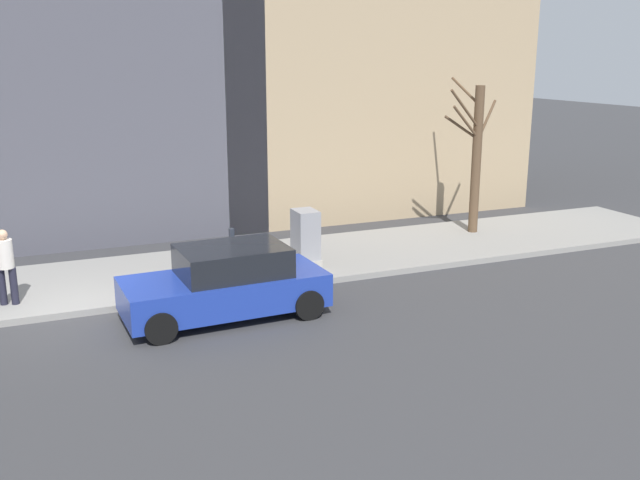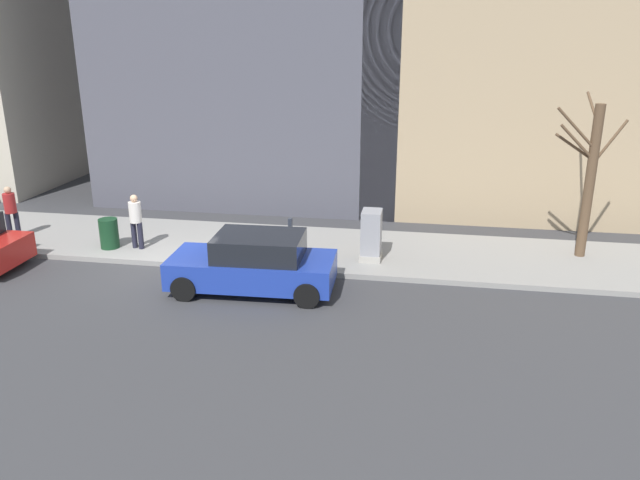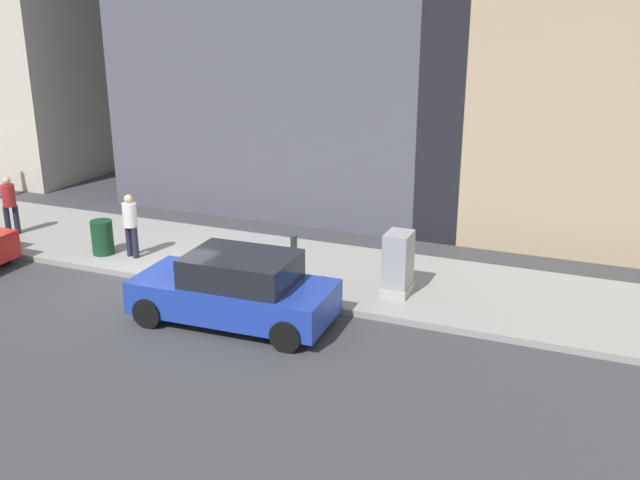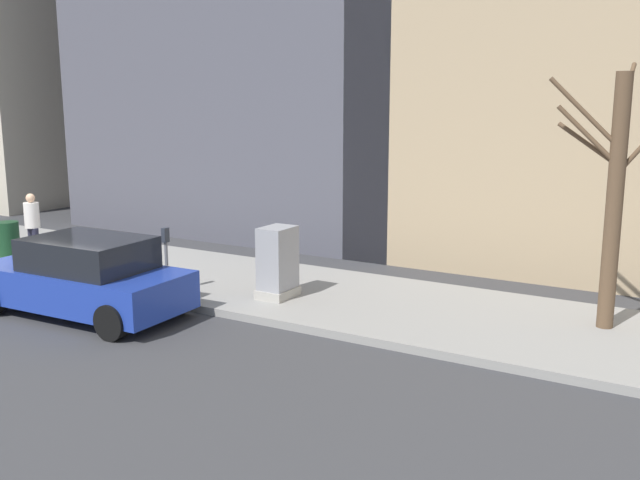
# 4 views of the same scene
# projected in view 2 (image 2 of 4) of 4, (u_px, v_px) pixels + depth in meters

# --- Properties ---
(ground_plane) EXTENTS (120.00, 120.00, 0.00)m
(ground_plane) POSITION_uv_depth(u_px,v_px,m) (165.00, 267.00, 17.76)
(ground_plane) COLOR #38383A
(sidewalk) EXTENTS (4.00, 36.00, 0.15)m
(sidewalk) POSITION_uv_depth(u_px,v_px,m) (190.00, 242.00, 19.60)
(sidewalk) COLOR gray
(sidewalk) RESTS_ON ground
(parked_car_blue) EXTENTS (2.06, 4.26, 1.52)m
(parked_car_blue) POSITION_uv_depth(u_px,v_px,m) (254.00, 264.00, 15.94)
(parked_car_blue) COLOR #1E389E
(parked_car_blue) RESTS_ON ground
(parking_meter) EXTENTS (0.14, 0.10, 1.35)m
(parking_meter) POSITION_uv_depth(u_px,v_px,m) (290.00, 236.00, 17.28)
(parking_meter) COLOR slate
(parking_meter) RESTS_ON sidewalk
(utility_box) EXTENTS (0.83, 0.61, 1.43)m
(utility_box) POSITION_uv_depth(u_px,v_px,m) (371.00, 235.00, 17.77)
(utility_box) COLOR #A8A399
(utility_box) RESTS_ON sidewalk
(bare_tree) EXTENTS (1.70, 2.06, 4.57)m
(bare_tree) POSITION_uv_depth(u_px,v_px,m) (589.00, 177.00, 17.50)
(bare_tree) COLOR brown
(bare_tree) RESTS_ON sidewalk
(trash_bin) EXTENTS (0.56, 0.56, 0.90)m
(trash_bin) POSITION_uv_depth(u_px,v_px,m) (109.00, 233.00, 18.75)
(trash_bin) COLOR #14381E
(trash_bin) RESTS_ON sidewalk
(pedestrian_near_meter) EXTENTS (0.36, 0.39, 1.66)m
(pedestrian_near_meter) POSITION_uv_depth(u_px,v_px,m) (136.00, 218.00, 18.55)
(pedestrian_near_meter) COLOR #1E1E2D
(pedestrian_near_meter) RESTS_ON sidewalk
(pedestrian_midblock) EXTENTS (0.36, 0.36, 1.66)m
(pedestrian_midblock) POSITION_uv_depth(u_px,v_px,m) (11.00, 209.00, 19.50)
(pedestrian_midblock) COLOR #1E1E2D
(pedestrian_midblock) RESTS_ON sidewalk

